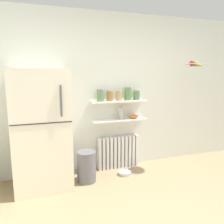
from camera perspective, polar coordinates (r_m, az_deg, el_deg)
The scene contains 16 objects.
ground_plane at distance 3.02m, azimuth 13.18°, elevation -23.36°, with size 7.04×7.04×0.00m, color #9E8460.
back_wall at distance 3.94m, azimuth 1.98°, elevation 4.91°, with size 7.04×0.10×2.60m, color silver.
refrigerator at distance 3.37m, azimuth -17.22°, elevation -4.20°, with size 0.77×0.72×1.70m.
radiator at distance 4.02m, azimuth 1.54°, elevation -9.97°, with size 0.72×0.12×0.55m.
wall_shelf_lower at distance 3.83m, azimuth 1.74°, elevation -2.01°, with size 0.94×0.22×0.03m, color white.
wall_shelf_upper at distance 3.78m, azimuth 1.76°, elevation 2.72°, with size 0.94×0.22×0.03m, color white.
storage_jar_0 at distance 3.67m, azimuth -2.92°, elevation 4.27°, with size 0.12×0.12×0.20m.
storage_jar_1 at distance 3.71m, azimuth -0.54°, elevation 4.15°, with size 0.11×0.11×0.18m.
storage_jar_2 at distance 3.77m, azimuth 1.77°, elevation 4.16°, with size 0.10×0.10×0.17m.
storage_jar_3 at distance 3.82m, azimuth 4.02°, elevation 4.69°, with size 0.11×0.11×0.23m.
storage_jar_4 at distance 3.89m, azimuth 6.19°, elevation 4.28°, with size 0.11×0.11×0.17m.
vase at distance 3.83m, azimuth 2.44°, elevation -0.29°, with size 0.08×0.08×0.20m, color #B2ADA8.
shelf_bowl at distance 3.92m, azimuth 5.48°, elevation -1.06°, with size 0.16×0.16×0.07m, color orange.
trash_bin at distance 3.56m, azimuth -6.41°, elevation -13.43°, with size 0.28×0.28×0.47m, color slate.
pet_food_bowl at distance 3.84m, azimuth 3.20°, elevation -15.03°, with size 0.21×0.21×0.05m, color #B7B7BC.
hanging_fruit_basket at distance 4.00m, azimuth 19.95°, elevation 11.18°, with size 0.34×0.34×0.10m.
Camera 1 is at (-1.39, -1.62, 1.65)m, focal length 36.47 mm.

